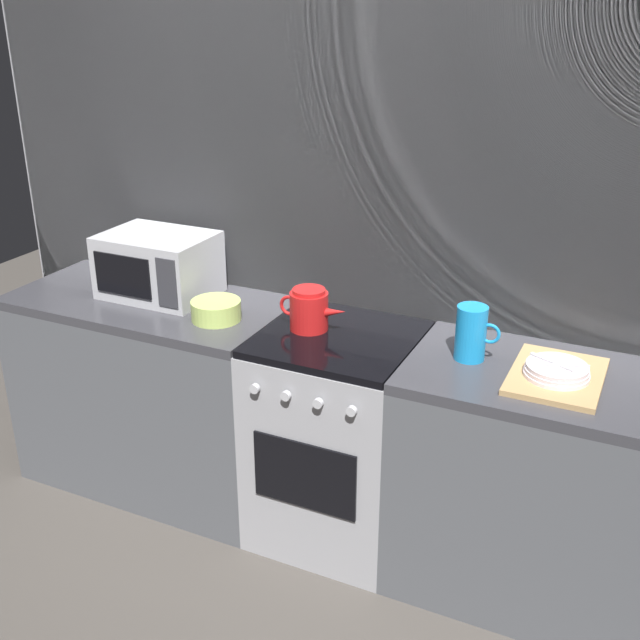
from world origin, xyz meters
name	(u,v)px	position (x,y,z in m)	size (l,w,h in m)	color
ground_plane	(337,527)	(0.00, 0.00, 0.00)	(8.00, 8.00, 0.00)	#47423D
back_wall	(372,238)	(0.00, 0.32, 1.20)	(3.60, 0.05, 2.40)	gray
counter_left	(156,391)	(-0.90, 0.00, 0.45)	(1.20, 0.60, 0.90)	#515459
stove_unit	(337,437)	(0.00, 0.00, 0.45)	(0.60, 0.63, 0.90)	#9E9EA3
counter_right	(566,493)	(0.90, 0.00, 0.45)	(1.20, 0.60, 0.90)	#515459
microwave	(159,265)	(-0.88, 0.07, 1.04)	(0.46, 0.35, 0.27)	#B2B2B7
kettle	(309,310)	(-0.13, 0.01, 0.98)	(0.28, 0.15, 0.17)	red
mixing_bowl	(216,310)	(-0.51, -0.07, 0.94)	(0.20, 0.20, 0.08)	#B7D166
pitcher	(471,333)	(0.51, 0.02, 1.00)	(0.16, 0.11, 0.20)	#198CD8
dish_pile	(557,374)	(0.82, -0.02, 0.92)	(0.30, 0.40, 0.07)	tan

